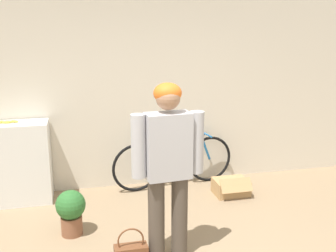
% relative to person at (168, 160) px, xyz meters
% --- Properties ---
extents(wall_back, '(8.00, 0.07, 2.60)m').
position_rel_person_xyz_m(wall_back, '(-0.04, 1.95, 0.31)').
color(wall_back, beige).
rests_on(wall_back, ground_plane).
extents(side_shelf, '(0.74, 0.43, 1.04)m').
position_rel_person_xyz_m(side_shelf, '(-1.52, 1.69, -0.47)').
color(side_shelf, white).
rests_on(side_shelf, ground_plane).
extents(person, '(0.68, 0.26, 1.70)m').
position_rel_person_xyz_m(person, '(0.00, 0.00, 0.00)').
color(person, '#4C4238').
rests_on(person, ground_plane).
extents(bicycle, '(1.77, 0.46, 0.74)m').
position_rel_person_xyz_m(bicycle, '(0.50, 1.73, -0.63)').
color(bicycle, black).
rests_on(bicycle, ground_plane).
extents(banana, '(0.28, 0.08, 0.04)m').
position_rel_person_xyz_m(banana, '(-1.63, 1.70, 0.06)').
color(banana, '#EAD64C').
rests_on(banana, side_shelf).
extents(cardboard_box, '(0.45, 0.42, 0.27)m').
position_rel_person_xyz_m(cardboard_box, '(1.17, 1.27, -0.89)').
color(cardboard_box, tan).
rests_on(cardboard_box, ground_plane).
extents(potted_plant, '(0.32, 0.32, 0.50)m').
position_rel_person_xyz_m(potted_plant, '(-0.91, 0.66, -0.71)').
color(potted_plant, brown).
rests_on(potted_plant, ground_plane).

